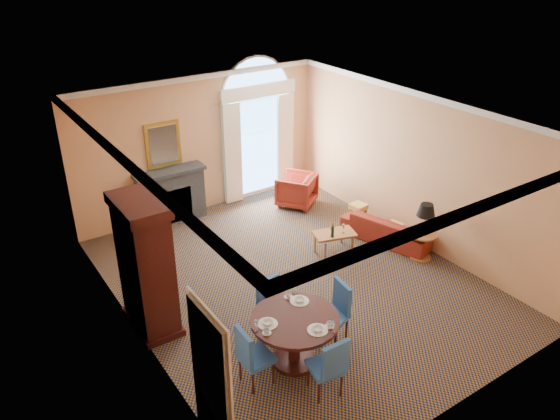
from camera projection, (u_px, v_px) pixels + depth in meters
ground at (295, 281)px, 10.36m from camera, size 7.50×7.50×0.00m
room_envelope at (274, 146)px, 9.70m from camera, size 6.04×7.52×3.45m
armoire at (146, 268)px, 8.72m from camera, size 0.67×1.18×2.32m
dining_table at (295, 330)px, 8.12m from camera, size 1.33×1.33×1.04m
dining_chair_north at (271, 304)px, 8.76m from camera, size 0.54×0.54×1.00m
dining_chair_south at (330, 364)px, 7.53m from camera, size 0.53×0.53×1.00m
dining_chair_east at (337, 308)px, 8.67m from camera, size 0.57×0.57×1.00m
dining_chair_west at (250, 354)px, 7.73m from camera, size 0.47×0.46×1.00m
sofa at (388, 228)px, 11.62m from camera, size 1.30×2.07×0.57m
armchair at (296, 190)px, 13.10m from camera, size 1.17×1.18×0.78m
coffee_table at (335, 234)px, 11.15m from camera, size 0.94×0.69×0.73m
side_table at (424, 225)px, 10.75m from camera, size 0.57×0.57×1.19m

